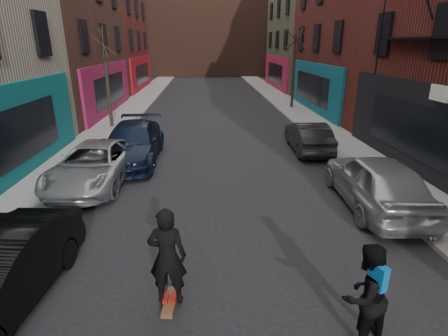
{
  "coord_description": "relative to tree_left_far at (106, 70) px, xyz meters",
  "views": [
    {
      "loc": [
        -0.61,
        -3.01,
        4.82
      ],
      "look_at": [
        -0.1,
        5.97,
        1.6
      ],
      "focal_mm": 28.0,
      "sensor_mm": 36.0,
      "label": 1
    }
  ],
  "objects": [
    {
      "name": "tree_left_far",
      "position": [
        0.0,
        0.0,
        0.0
      ],
      "size": [
        2.0,
        2.0,
        6.5
      ],
      "primitive_type": null,
      "color": "black",
      "rests_on": "sidewalk_left"
    },
    {
      "name": "parked_left_far",
      "position": [
        1.6,
        -8.91,
        -2.66
      ],
      "size": [
        2.71,
        5.3,
        1.43
      ],
      "primitive_type": "imported",
      "rotation": [
        0.0,
        0.0,
        -0.07
      ],
      "color": "#929699",
      "rests_on": "ground"
    },
    {
      "name": "tree_right_far",
      "position": [
        12.4,
        6.0,
        0.15
      ],
      "size": [
        2.0,
        2.0,
        6.8
      ],
      "primitive_type": null,
      "color": "black",
      "rests_on": "sidewalk_right"
    },
    {
      "name": "building_far",
      "position": [
        6.2,
        38.0,
        3.62
      ],
      "size": [
        40.0,
        10.0,
        14.0
      ],
      "primitive_type": "cube",
      "color": "#47281E",
      "rests_on": "ground"
    },
    {
      "name": "parked_right_far",
      "position": [
        10.8,
        -11.36,
        -2.54
      ],
      "size": [
        2.21,
        5.02,
        1.68
      ],
      "primitive_type": "imported",
      "rotation": [
        0.0,
        0.0,
        3.1
      ],
      "color": "#9CA0A5",
      "rests_on": "ground"
    },
    {
      "name": "pedestrian",
      "position": [
        8.15,
        -16.48,
        -2.44
      ],
      "size": [
        1.1,
        0.98,
        1.86
      ],
      "rotation": [
        0.0,
        0.0,
        3.51
      ],
      "color": "black",
      "rests_on": "ground"
    },
    {
      "name": "skateboard",
      "position": [
        4.85,
        -15.42,
        -3.33
      ],
      "size": [
        0.29,
        0.82,
        0.1
      ],
      "primitive_type": "cube",
      "rotation": [
        0.0,
        0.0,
        -0.08
      ],
      "color": "brown",
      "rests_on": "ground"
    },
    {
      "name": "sidewalk_right",
      "position": [
        12.45,
        12.0,
        -3.31
      ],
      "size": [
        2.5,
        84.0,
        0.13
      ],
      "primitive_type": "cube",
      "color": "gray",
      "rests_on": "ground"
    },
    {
      "name": "parked_left_end",
      "position": [
        2.5,
        -6.42,
        -2.58
      ],
      "size": [
        2.27,
        5.55,
        1.61
      ],
      "primitive_type": "imported",
      "rotation": [
        0.0,
        0.0,
        0.0
      ],
      "color": "black",
      "rests_on": "ground"
    },
    {
      "name": "parked_right_end",
      "position": [
        10.43,
        -5.34,
        -2.69
      ],
      "size": [
        1.6,
        4.25,
        1.38
      ],
      "primitive_type": "imported",
      "rotation": [
        0.0,
        0.0,
        3.11
      ],
      "color": "black",
      "rests_on": "ground"
    },
    {
      "name": "sidewalk_left",
      "position": [
        -0.05,
        12.0,
        -3.31
      ],
      "size": [
        2.5,
        84.0,
        0.13
      ],
      "primitive_type": "cube",
      "color": "gray",
      "rests_on": "ground"
    },
    {
      "name": "skateboarder",
      "position": [
        4.85,
        -15.42,
        -2.29
      ],
      "size": [
        0.76,
        0.53,
        1.97
      ],
      "primitive_type": "imported",
      "rotation": [
        0.0,
        0.0,
        3.06
      ],
      "color": "black",
      "rests_on": "skateboard"
    }
  ]
}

